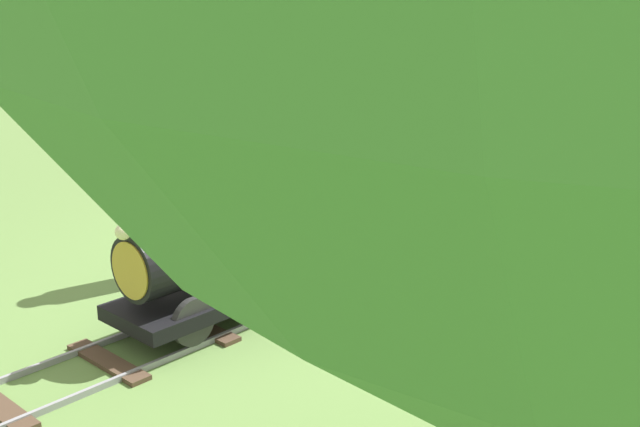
# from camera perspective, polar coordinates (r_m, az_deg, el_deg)

# --- Properties ---
(ground_plane) EXTENTS (60.00, 60.00, 0.00)m
(ground_plane) POSITION_cam_1_polar(r_m,az_deg,el_deg) (6.25, -0.21, -4.90)
(ground_plane) COLOR #608442
(track) EXTENTS (0.73, 6.40, 0.04)m
(track) POSITION_cam_1_polar(r_m,az_deg,el_deg) (6.40, 1.22, -4.20)
(track) COLOR gray
(track) RESTS_ON ground_plane
(locomotive) EXTENTS (0.69, 1.45, 1.07)m
(locomotive) POSITION_cam_1_polar(r_m,az_deg,el_deg) (5.45, -7.26, -2.90)
(locomotive) COLOR black
(locomotive) RESTS_ON ground_plane
(passenger_car) EXTENTS (0.79, 2.70, 0.97)m
(passenger_car) POSITION_cam_1_polar(r_m,az_deg,el_deg) (6.94, 6.20, 0.89)
(passenger_car) COLOR #3F3F3F
(passenger_car) RESTS_ON ground_plane
(conductor_person) EXTENTS (0.30, 0.30, 1.62)m
(conductor_person) POSITION_cam_1_polar(r_m,az_deg,el_deg) (6.29, -9.93, 4.10)
(conductor_person) COLOR #282D47
(conductor_person) RESTS_ON ground_plane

